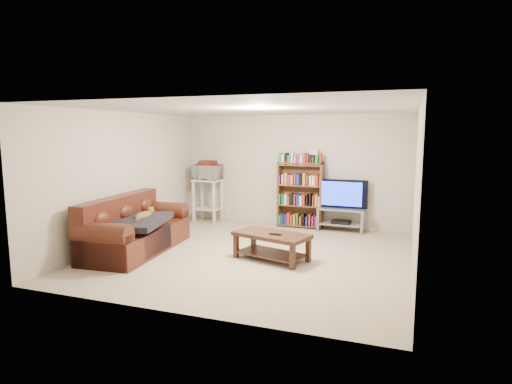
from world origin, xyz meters
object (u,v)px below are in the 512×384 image
at_px(sofa, 133,232).
at_px(coffee_table, 272,241).
at_px(tv_stand, 341,216).
at_px(bookshelf, 300,194).

height_order(sofa, coffee_table, sofa).
distance_m(sofa, coffee_table, 2.42).
distance_m(coffee_table, tv_stand, 2.52).
bearing_deg(tv_stand, sofa, -137.88).
xyz_separation_m(tv_stand, bookshelf, (-0.89, 0.07, 0.40)).
bearing_deg(bookshelf, coffee_table, -85.98).
height_order(sofa, bookshelf, bookshelf).
relative_size(coffee_table, bookshelf, 0.94).
bearing_deg(coffee_table, bookshelf, 109.84).
bearing_deg(sofa, bookshelf, 46.34).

